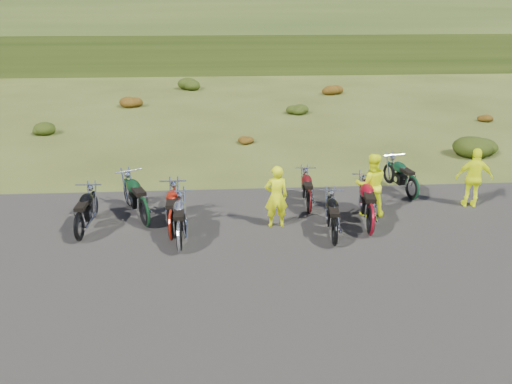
{
  "coord_description": "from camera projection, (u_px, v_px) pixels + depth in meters",
  "views": [
    {
      "loc": [
        -1.17,
        -10.44,
        5.62
      ],
      "look_at": [
        -0.41,
        1.42,
        0.93
      ],
      "focal_mm": 35.0,
      "sensor_mm": 36.0,
      "label": 1
    }
  ],
  "objects": [
    {
      "name": "person_middle",
      "position": [
        276.0,
        198.0,
        12.7
      ],
      "size": [
        0.62,
        0.43,
        1.65
      ],
      "primitive_type": "imported",
      "rotation": [
        0.0,
        0.0,
        3.21
      ],
      "color": "#DEEC0C",
      "rests_on": "ground"
    },
    {
      "name": "person_right_a",
      "position": [
        371.0,
        186.0,
        13.37
      ],
      "size": [
        0.89,
        0.71,
        1.73
      ],
      "primitive_type": "imported",
      "rotation": [
        0.0,
        0.0,
        3.07
      ],
      "color": "#DEEC0C",
      "rests_on": "ground"
    },
    {
      "name": "shrub_6",
      "position": [
        332.0,
        88.0,
        30.39
      ],
      "size": [
        1.3,
        1.3,
        0.77
      ],
      "primitive_type": "ellipsoid",
      "color": "#5B2B0B",
      "rests_on": "ground"
    },
    {
      "name": "hill_plateau",
      "position": [
        227.0,
        22.0,
        113.94
      ],
      "size": [
        300.0,
        90.0,
        9.17
      ],
      "primitive_type": "cube",
      "color": "#2A3B13",
      "rests_on": "ground"
    },
    {
      "name": "motorcycle_1",
      "position": [
        172.0,
        240.0,
        12.3
      ],
      "size": [
        0.76,
        2.16,
        1.13
      ],
      "primitive_type": null,
      "rotation": [
        0.0,
        0.0,
        1.59
      ],
      "color": "maroon",
      "rests_on": "ground"
    },
    {
      "name": "shrub_7",
      "position": [
        477.0,
        143.0,
        18.74
      ],
      "size": [
        1.56,
        1.56,
        0.92
      ],
      "primitive_type": "ellipsoid",
      "color": "black",
      "rests_on": "ground"
    },
    {
      "name": "motorcycle_5",
      "position": [
        334.0,
        246.0,
        12.02
      ],
      "size": [
        0.85,
        2.01,
        1.03
      ],
      "primitive_type": null,
      "rotation": [
        0.0,
        0.0,
        1.47
      ],
      "color": "black",
      "rests_on": "ground"
    },
    {
      "name": "shrub_8",
      "position": [
        482.0,
        116.0,
        23.92
      ],
      "size": [
        0.77,
        0.77,
        0.45
      ],
      "primitive_type": "ellipsoid",
      "color": "#5B2B0B",
      "rests_on": "ground"
    },
    {
      "name": "motorcycle_0",
      "position": [
        81.0,
        241.0,
        12.25
      ],
      "size": [
        0.71,
        2.04,
        1.06
      ],
      "primitive_type": null,
      "rotation": [
        0.0,
        0.0,
        1.55
      ],
      "color": "black",
      "rests_on": "ground"
    },
    {
      "name": "shrub_3",
      "position": [
        190.0,
        82.0,
        31.79
      ],
      "size": [
        1.56,
        1.56,
        0.92
      ],
      "primitive_type": "ellipsoid",
      "color": "black",
      "rests_on": "ground"
    },
    {
      "name": "shrub_2",
      "position": [
        130.0,
        100.0,
        26.72
      ],
      "size": [
        1.3,
        1.3,
        0.77
      ],
      "primitive_type": "ellipsoid",
      "color": "#5B2B0B",
      "rests_on": "ground"
    },
    {
      "name": "shrub_1",
      "position": [
        42.0,
        127.0,
        21.66
      ],
      "size": [
        1.03,
        1.03,
        0.61
      ],
      "primitive_type": "ellipsoid",
      "color": "black",
      "rests_on": "ground"
    },
    {
      "name": "motorcycle_7",
      "position": [
        411.0,
        200.0,
        14.7
      ],
      "size": [
        1.06,
        2.13,
        1.07
      ],
      "primitive_type": null,
      "rotation": [
        0.0,
        0.0,
        1.76
      ],
      "color": "#0D311B",
      "rests_on": "ground"
    },
    {
      "name": "ground",
      "position": [
        277.0,
        250.0,
        11.82
      ],
      "size": [
        300.0,
        300.0,
        0.0
      ],
      "primitive_type": "plane",
      "color": "#3A4517",
      "rests_on": "ground"
    },
    {
      "name": "person_right_b",
      "position": [
        474.0,
        179.0,
        13.93
      ],
      "size": [
        1.05,
        0.58,
        1.7
      ],
      "primitive_type": "imported",
      "rotation": [
        0.0,
        0.0,
        2.97
      ],
      "color": "#DEEC0C",
      "rests_on": "ground"
    },
    {
      "name": "shrub_4",
      "position": [
        244.0,
        138.0,
        20.26
      ],
      "size": [
        0.77,
        0.77,
        0.45
      ],
      "primitive_type": "ellipsoid",
      "color": "#5B2B0B",
      "rests_on": "ground"
    },
    {
      "name": "motorcycle_6",
      "position": [
        369.0,
        235.0,
        12.54
      ],
      "size": [
        1.06,
        2.36,
        1.19
      ],
      "primitive_type": null,
      "rotation": [
        0.0,
        0.0,
        1.44
      ],
      "color": "maroon",
      "rests_on": "ground"
    },
    {
      "name": "shrub_5",
      "position": [
        297.0,
        108.0,
        25.32
      ],
      "size": [
        1.03,
        1.03,
        0.61
      ],
      "primitive_type": "ellipsoid",
      "color": "black",
      "rests_on": "ground"
    },
    {
      "name": "hill_slope",
      "position": [
        233.0,
        47.0,
        58.24
      ],
      "size": [
        300.0,
        45.97,
        9.37
      ],
      "primitive_type": null,
      "rotation": [
        0.14,
        0.0,
        0.0
      ],
      "color": "#2A3B13",
      "rests_on": "ground"
    },
    {
      "name": "motorcycle_3",
      "position": [
        180.0,
        252.0,
        11.73
      ],
      "size": [
        0.78,
        2.11,
        1.09
      ],
      "primitive_type": null,
      "rotation": [
        0.0,
        0.0,
        1.61
      ],
      "color": "#ACACB0",
      "rests_on": "ground"
    },
    {
      "name": "motorcycle_2",
      "position": [
        146.0,
        227.0,
        13.0
      ],
      "size": [
        1.64,
        2.36,
        1.18
      ],
      "primitive_type": null,
      "rotation": [
        0.0,
        0.0,
        2.01
      ],
      "color": "black",
      "rests_on": "ground"
    },
    {
      "name": "gravel_pad",
      "position": [
        287.0,
        297.0,
        9.97
      ],
      "size": [
        20.0,
        12.0,
        0.04
      ],
      "primitive_type": "cube",
      "color": "black",
      "rests_on": "ground"
    },
    {
      "name": "motorcycle_4",
      "position": [
        309.0,
        214.0,
        13.79
      ],
      "size": [
        0.72,
        1.92,
        0.99
      ],
      "primitive_type": null,
      "rotation": [
        0.0,
        0.0,
        1.52
      ],
      "color": "#4B0C0E",
      "rests_on": "ground"
    }
  ]
}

